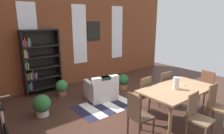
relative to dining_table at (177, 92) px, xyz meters
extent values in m
plane|color=#41271E|center=(-0.35, 0.38, -0.69)|extent=(9.73, 9.73, 0.00)
cube|color=brown|center=(-0.35, 3.96, 0.92)|extent=(8.48, 0.12, 3.21)
cube|color=white|center=(-2.09, 3.89, 1.08)|extent=(0.55, 0.02, 2.09)
cube|color=white|center=(-0.35, 3.89, 1.08)|extent=(0.55, 0.02, 2.09)
cube|color=white|center=(1.40, 3.89, 1.08)|extent=(0.55, 0.02, 2.09)
cube|color=#96704F|center=(0.00, 0.00, 0.06)|extent=(1.79, 1.00, 0.04)
cylinder|color=#96704F|center=(-0.80, -0.40, -0.32)|extent=(0.07, 0.07, 0.73)
cylinder|color=#96704F|center=(0.80, -0.40, -0.32)|extent=(0.07, 0.07, 0.73)
cylinder|color=#96704F|center=(-0.80, 0.40, -0.32)|extent=(0.07, 0.07, 0.73)
cylinder|color=#96704F|center=(0.80, 0.40, -0.32)|extent=(0.07, 0.07, 0.73)
cylinder|color=silver|center=(-0.08, 0.00, 0.22)|extent=(0.13, 0.13, 0.27)
cylinder|color=silver|center=(0.29, 0.02, 0.10)|extent=(0.04, 0.04, 0.04)
cube|color=#402F22|center=(-1.20, 0.00, -0.24)|extent=(0.44, 0.44, 0.04)
cube|color=#402F22|center=(-1.38, 0.02, 0.01)|extent=(0.07, 0.38, 0.50)
cylinder|color=#402F22|center=(-1.03, -0.20, -0.47)|extent=(0.04, 0.04, 0.43)
cylinder|color=#402F22|center=(-1.00, 0.16, -0.47)|extent=(0.04, 0.04, 0.43)
cylinder|color=#402F22|center=(-1.39, -0.16, -0.47)|extent=(0.04, 0.04, 0.43)
cylinder|color=#402F22|center=(-1.36, 0.20, -0.47)|extent=(0.04, 0.04, 0.43)
cube|color=brown|center=(1.20, 0.00, -0.24)|extent=(0.44, 0.44, 0.04)
cube|color=brown|center=(1.38, -0.02, 0.01)|extent=(0.07, 0.38, 0.50)
cylinder|color=brown|center=(1.03, 0.20, -0.47)|extent=(0.04, 0.04, 0.43)
cylinder|color=brown|center=(1.00, -0.16, -0.47)|extent=(0.04, 0.04, 0.43)
cylinder|color=brown|center=(1.39, 0.16, -0.47)|extent=(0.04, 0.04, 0.43)
cylinder|color=brown|center=(1.36, -0.20, -0.47)|extent=(0.04, 0.04, 0.43)
cube|color=brown|center=(0.40, 0.80, -0.24)|extent=(0.42, 0.42, 0.04)
cube|color=brown|center=(0.39, 0.62, 0.01)|extent=(0.38, 0.05, 0.50)
cylinder|color=brown|center=(0.59, 0.97, -0.47)|extent=(0.04, 0.04, 0.43)
cylinder|color=brown|center=(0.24, 0.99, -0.47)|extent=(0.04, 0.04, 0.43)
cylinder|color=brown|center=(0.57, 0.61, -0.47)|extent=(0.04, 0.04, 0.43)
cylinder|color=brown|center=(0.21, 0.63, -0.47)|extent=(0.04, 0.04, 0.43)
cube|color=brown|center=(0.40, -0.80, -0.24)|extent=(0.42, 0.42, 0.04)
cube|color=brown|center=(0.39, -0.62, 0.01)|extent=(0.38, 0.05, 0.50)
cylinder|color=brown|center=(0.23, -0.99, -0.47)|extent=(0.04, 0.04, 0.43)
cylinder|color=brown|center=(0.21, -0.63, -0.47)|extent=(0.04, 0.04, 0.43)
cylinder|color=brown|center=(0.57, -0.61, -0.47)|extent=(0.04, 0.04, 0.43)
cube|color=brown|center=(-0.40, 0.80, -0.24)|extent=(0.43, 0.43, 0.04)
cube|color=brown|center=(-0.39, 0.62, 0.01)|extent=(0.38, 0.06, 0.50)
cylinder|color=brown|center=(-0.24, 0.99, -0.47)|extent=(0.04, 0.04, 0.43)
cylinder|color=brown|center=(-0.60, 0.97, -0.47)|extent=(0.04, 0.04, 0.43)
cylinder|color=brown|center=(-0.21, 0.63, -0.47)|extent=(0.04, 0.04, 0.43)
cylinder|color=brown|center=(-0.57, 0.61, -0.47)|extent=(0.04, 0.04, 0.43)
cube|color=brown|center=(-0.40, -0.80, -0.24)|extent=(0.42, 0.42, 0.04)
cube|color=brown|center=(-0.41, -0.62, 0.01)|extent=(0.38, 0.05, 0.50)
cylinder|color=brown|center=(-0.21, -0.97, -0.47)|extent=(0.04, 0.04, 0.43)
cylinder|color=brown|center=(-0.59, -0.63, -0.47)|extent=(0.04, 0.04, 0.43)
cylinder|color=brown|center=(-0.23, -0.61, -0.47)|extent=(0.04, 0.04, 0.43)
cube|color=black|center=(-2.39, 3.68, 0.32)|extent=(0.04, 0.33, 2.01)
cube|color=black|center=(-1.30, 3.68, 0.32)|extent=(0.04, 0.33, 2.01)
cube|color=black|center=(-1.84, 3.84, 0.32)|extent=(1.14, 0.01, 2.01)
cube|color=black|center=(-1.84, 3.68, -0.52)|extent=(1.10, 0.33, 0.04)
cube|color=#284C8C|center=(-2.35, 3.68, -0.36)|extent=(0.04, 0.17, 0.27)
cube|color=#33724C|center=(-2.30, 3.68, -0.39)|extent=(0.04, 0.22, 0.21)
cube|color=#8C4C8C|center=(-2.25, 3.68, -0.37)|extent=(0.05, 0.22, 0.26)
cube|color=black|center=(-1.84, 3.68, -0.19)|extent=(1.10, 0.33, 0.04)
cube|color=#284C8C|center=(-2.36, 3.68, -0.07)|extent=(0.03, 0.18, 0.18)
cube|color=orange|center=(-2.32, 3.68, -0.07)|extent=(0.03, 0.17, 0.19)
cube|color=#4C4C51|center=(-2.27, 3.68, -0.06)|extent=(0.04, 0.18, 0.21)
cube|color=gold|center=(-2.21, 3.68, -0.06)|extent=(0.03, 0.18, 0.21)
cube|color=#4C4C51|center=(-2.16, 3.68, -0.03)|extent=(0.05, 0.18, 0.28)
cube|color=#8C4C8C|center=(-2.11, 3.68, -0.08)|extent=(0.03, 0.25, 0.17)
cube|color=#8C4C8C|center=(-2.07, 3.68, -0.07)|extent=(0.03, 0.24, 0.20)
cube|color=black|center=(-1.84, 3.68, 0.15)|extent=(1.10, 0.33, 0.04)
cube|color=white|center=(-2.36, 3.68, 0.26)|extent=(0.03, 0.21, 0.19)
cube|color=#33724C|center=(-2.32, 3.68, 0.31)|extent=(0.04, 0.21, 0.27)
cube|color=gold|center=(-2.28, 3.68, 0.26)|extent=(0.03, 0.25, 0.18)
cube|color=black|center=(-1.84, 3.68, 0.48)|extent=(1.10, 0.33, 0.04)
cube|color=gold|center=(-2.36, 3.68, 0.63)|extent=(0.04, 0.23, 0.24)
cube|color=gold|center=(-2.31, 3.68, 0.64)|extent=(0.03, 0.22, 0.27)
cube|color=#8C4C8C|center=(-2.27, 3.68, 0.60)|extent=(0.03, 0.23, 0.19)
cube|color=black|center=(-1.84, 3.68, 0.82)|extent=(1.10, 0.33, 0.04)
cube|color=#8C4C8C|center=(-2.35, 3.68, 0.94)|extent=(0.05, 0.22, 0.20)
cube|color=#B22D28|center=(-2.30, 3.68, 0.97)|extent=(0.04, 0.22, 0.27)
cube|color=#4C4C51|center=(-2.25, 3.68, 0.92)|extent=(0.04, 0.17, 0.16)
cube|color=gold|center=(-2.20, 3.68, 0.96)|extent=(0.03, 0.23, 0.25)
cube|color=#284C8C|center=(-2.16, 3.68, 0.95)|extent=(0.04, 0.24, 0.22)
cube|color=black|center=(-1.84, 3.68, 1.30)|extent=(1.10, 0.33, 0.04)
cube|color=silver|center=(-0.68, 2.13, -0.49)|extent=(0.92, 0.92, 0.40)
cube|color=silver|center=(-0.73, 1.82, -0.11)|extent=(0.82, 0.29, 0.35)
cube|color=silver|center=(-0.34, 2.07, -0.21)|extent=(0.24, 0.73, 0.15)
cube|color=silver|center=(-1.01, 2.19, -0.21)|extent=(0.24, 0.73, 0.15)
cube|color=#19382D|center=(-0.73, 1.82, 0.02)|extent=(0.30, 0.21, 0.08)
torus|color=black|center=(-3.37, 1.87, -0.36)|extent=(0.07, 0.70, 0.69)
cylinder|color=silver|center=(-3.39, 1.37, -0.26)|extent=(0.05, 0.31, 0.87)
cylinder|color=silver|center=(-3.40, 1.19, -0.08)|extent=(0.04, 0.04, 0.45)
cube|color=black|center=(-3.40, 1.19, 0.16)|extent=(0.09, 0.20, 0.05)
cylinder|color=silver|center=(-2.44, 2.11, -0.62)|extent=(0.29, 0.29, 0.14)
sphere|color=#2D6B33|center=(-2.44, 2.11, -0.37)|extent=(0.44, 0.44, 0.44)
cylinder|color=#9E6042|center=(0.37, 2.31, -0.60)|extent=(0.28, 0.28, 0.17)
sphere|color=#235B2D|center=(0.37, 2.31, -0.37)|extent=(0.37, 0.37, 0.37)
cylinder|color=#9E6042|center=(-1.50, 3.05, -0.61)|extent=(0.26, 0.26, 0.16)
sphere|color=#387F42|center=(-1.50, 3.05, -0.38)|extent=(0.37, 0.37, 0.37)
cube|color=#1E1E33|center=(-1.59, 1.59, -0.68)|extent=(0.27, 1.04, 0.01)
cube|color=white|center=(-1.32, 1.59, -0.68)|extent=(0.27, 1.04, 0.01)
cube|color=#1E1E33|center=(-1.05, 1.59, -0.68)|extent=(0.27, 1.04, 0.01)
cube|color=white|center=(-0.78, 1.59, -0.68)|extent=(0.27, 1.04, 0.01)
cube|color=#1E1E33|center=(-0.51, 1.59, -0.68)|extent=(0.27, 1.04, 0.01)
cube|color=white|center=(-0.24, 1.59, -0.68)|extent=(0.27, 1.04, 0.01)
cube|color=black|center=(0.25, 3.88, 1.18)|extent=(0.56, 0.03, 0.72)
camera|label=1|loc=(-3.79, -2.38, 1.63)|focal=31.18mm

